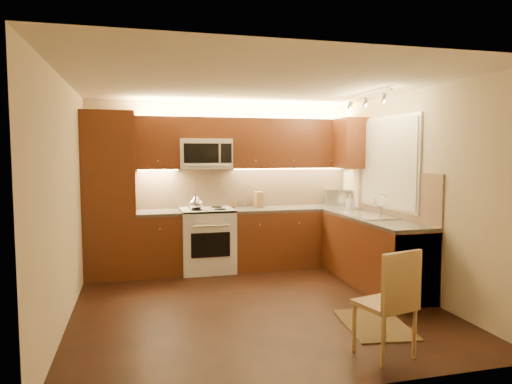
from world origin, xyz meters
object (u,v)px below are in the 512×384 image
object	(u,v)px
microwave	(205,154)
kettle	(196,202)
sink	(369,210)
stove	(207,240)
toaster_oven	(337,197)
dining_chair	(384,302)
knife_block	(259,200)
soap_bottle	(350,201)

from	to	relation	value
microwave	kettle	world-z (taller)	microwave
microwave	sink	distance (m)	2.48
stove	toaster_oven	xyz separation A→B (m)	(2.12, 0.16, 0.57)
kettle	dining_chair	world-z (taller)	kettle
knife_block	soap_bottle	bearing A→B (deg)	-24.07
stove	dining_chair	world-z (taller)	dining_chair
sink	knife_block	world-z (taller)	knife_block
microwave	dining_chair	world-z (taller)	microwave
knife_block	soap_bottle	size ratio (longest dim) A/B	1.13
microwave	sink	xyz separation A→B (m)	(2.00, -1.26, -0.74)
kettle	soap_bottle	size ratio (longest dim) A/B	1.08
toaster_oven	dining_chair	size ratio (longest dim) A/B	0.45
kettle	stove	bearing A→B (deg)	49.23
kettle	toaster_oven	xyz separation A→B (m)	(2.29, 0.26, -0.01)
microwave	sink	bearing A→B (deg)	-32.21
stove	dining_chair	distance (m)	3.38
stove	kettle	bearing A→B (deg)	-148.63
toaster_oven	soap_bottle	bearing A→B (deg)	-76.00
toaster_oven	dining_chair	xyz separation A→B (m)	(-1.08, -3.37, -0.56)
sink	toaster_oven	distance (m)	1.29
toaster_oven	knife_block	size ratio (longest dim) A/B	1.72
microwave	toaster_oven	xyz separation A→B (m)	(2.12, 0.02, -0.69)
toaster_oven	knife_block	world-z (taller)	toaster_oven
toaster_oven	microwave	bearing A→B (deg)	-164.08
stove	microwave	world-z (taller)	microwave
sink	soap_bottle	bearing A→B (deg)	81.88
stove	kettle	world-z (taller)	kettle
microwave	kettle	bearing A→B (deg)	-125.26
soap_bottle	dining_chair	bearing A→B (deg)	-122.75
dining_chair	toaster_oven	bearing A→B (deg)	58.02
sink	dining_chair	xyz separation A→B (m)	(-0.95, -2.09, -0.51)
soap_bottle	dining_chair	size ratio (longest dim) A/B	0.23
sink	soap_bottle	xyz separation A→B (m)	(0.11, 0.79, 0.03)
microwave	dining_chair	distance (m)	3.72
microwave	soap_bottle	xyz separation A→B (m)	(2.11, -0.47, -0.71)
microwave	kettle	distance (m)	0.74
toaster_oven	sink	bearing A→B (deg)	-80.21
sink	soap_bottle	world-z (taller)	soap_bottle
microwave	dining_chair	xyz separation A→B (m)	(1.05, -3.35, -1.25)
kettle	toaster_oven	size ratio (longest dim) A/B	0.56
microwave	kettle	xyz separation A→B (m)	(-0.17, -0.24, -0.68)
soap_bottle	stove	bearing A→B (deg)	158.54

